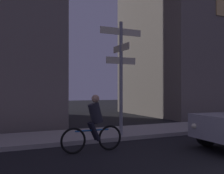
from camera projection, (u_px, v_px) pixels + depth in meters
The scene contains 3 objects.
sidewalk_kerb at pixel (124, 132), 10.67m from camera, with size 40.00×2.51×0.14m, color #9E9991.
signpost at pixel (121, 67), 9.63m from camera, with size 1.61×1.18×4.03m.
cyclist at pixel (94, 125), 7.63m from camera, with size 1.82×0.32×1.61m.
Camera 1 is at (-5.02, -2.30, 1.75)m, focal length 43.51 mm.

